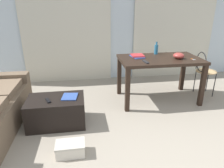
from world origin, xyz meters
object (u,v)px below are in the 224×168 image
Objects in this scene: tv_remote_primary at (48,100)px; magazine at (70,97)px; scissors at (192,59)px; shoebox at (70,149)px; wire_chair at (204,68)px; coffee_table at (57,111)px; book_stack at (137,56)px; tv_remote_on_table at (146,62)px; craft_table at (160,64)px; bowl at (179,56)px; bottle_near at (156,49)px.

tv_remote_primary reaches higher than magazine.
scissors is 2.44m from shoebox.
wire_chair reaches higher than shoebox.
coffee_table is 1.66m from book_stack.
tv_remote_on_table is 1.31m from magazine.
scissors reaches higher than shoebox.
wire_chair is 1.31m from book_stack.
coffee_table is 0.96× the size of wire_chair.
wire_chair is at bearing 21.87° from magazine.
magazine is at bearing -169.13° from tv_remote_on_table.
wire_chair is (2.66, 0.66, 0.33)m from coffee_table.
wire_chair is 2.84m from shoebox.
bowl is at bearing -16.31° from craft_table.
magazine is (0.29, 0.09, -0.00)m from tv_remote_primary.
tv_remote_primary is (-1.87, -0.93, -0.46)m from bottle_near.
scissors is (0.84, 0.07, -0.01)m from tv_remote_on_table.
craft_table reaches higher than tv_remote_primary.
tv_remote_on_table is 0.85m from scissors.
scissors reaches higher than coffee_table.
craft_table is 9.36× the size of tv_remote_primary.
bottle_near reaches higher than coffee_table.
tv_remote_on_table is 1.23× the size of tv_remote_primary.
tv_remote_on_table is at bearing -84.35° from book_stack.
craft_table is 1.67× the size of wire_chair.
scissors is 0.66× the size of tv_remote_primary.
bottle_near is 0.43m from book_stack.
bottle_near is 1.85m from magazine.
bowl is (2.04, 0.48, 0.63)m from coffee_table.
book_stack is (-0.40, -0.16, -0.07)m from bottle_near.
craft_table is 0.36m from bottle_near.
tv_remote_on_table is 1.75m from shoebox.
book_stack is at bearing 27.24° from coffee_table.
scissors is at bearing -148.35° from wire_chair.
bowl reaches higher than wire_chair.
tv_remote_on_table is (-0.63, -0.14, -0.04)m from bowl.
wire_chair reaches higher than scissors.
tv_remote_primary reaches higher than shoebox.
bowl reaches higher than coffee_table.
book_stack is 2.07× the size of tv_remote_primary.
coffee_table is at bearing -166.67° from bowl.
shoebox is (-1.17, -1.43, -0.72)m from book_stack.
shoebox is at bearing -150.72° from wire_chair.
bowl is 2.24m from tv_remote_primary.
coffee_table is at bearing -152.76° from book_stack.
scissors reaches higher than magazine.
craft_table is 5.66× the size of magazine.
shoebox is at bearing -142.64° from tv_remote_on_table.
magazine is at bearing -165.49° from wire_chair.
coffee_table is 4.31× the size of bowl.
tv_remote_primary is at bearing -165.31° from wire_chair.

